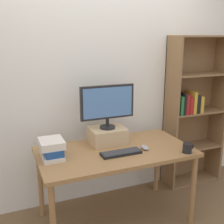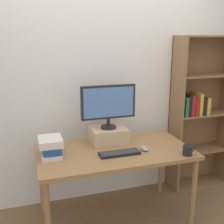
{
  "view_description": "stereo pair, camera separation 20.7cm",
  "coord_description": "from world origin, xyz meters",
  "px_view_note": "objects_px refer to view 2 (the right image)",
  "views": [
    {
      "loc": [
        -0.95,
        -2.24,
        1.76
      ],
      "look_at": [
        -0.0,
        0.08,
        1.08
      ],
      "focal_mm": 45.0,
      "sensor_mm": 36.0,
      "label": 1
    },
    {
      "loc": [
        -0.76,
        -2.31,
        1.76
      ],
      "look_at": [
        -0.0,
        0.08,
        1.08
      ],
      "focal_mm": 45.0,
      "sensor_mm": 36.0,
      "label": 2
    }
  ],
  "objects_px": {
    "computer_mouse": "(144,148)",
    "coffee_mug": "(188,150)",
    "book_stack": "(51,147)",
    "riser_box": "(108,135)",
    "computer_monitor": "(108,104)",
    "bookshelf_unit": "(199,112)",
    "keyboard": "(119,153)",
    "desk": "(115,157)"
  },
  "relations": [
    {
      "from": "computer_monitor",
      "to": "book_stack",
      "type": "relative_size",
      "value": 2.05
    },
    {
      "from": "bookshelf_unit",
      "to": "computer_mouse",
      "type": "distance_m",
      "value": 1.03
    },
    {
      "from": "desk",
      "to": "bookshelf_unit",
      "type": "bearing_deg",
      "value": 18.32
    },
    {
      "from": "computer_mouse",
      "to": "keyboard",
      "type": "bearing_deg",
      "value": -175.84
    },
    {
      "from": "riser_box",
      "to": "coffee_mug",
      "type": "relative_size",
      "value": 3.04
    },
    {
      "from": "keyboard",
      "to": "computer_mouse",
      "type": "bearing_deg",
      "value": 4.16
    },
    {
      "from": "keyboard",
      "to": "computer_mouse",
      "type": "height_order",
      "value": "computer_mouse"
    },
    {
      "from": "desk",
      "to": "coffee_mug",
      "type": "xyz_separation_m",
      "value": [
        0.58,
        -0.3,
        0.12
      ]
    },
    {
      "from": "coffee_mug",
      "to": "keyboard",
      "type": "bearing_deg",
      "value": 161.23
    },
    {
      "from": "computer_monitor",
      "to": "book_stack",
      "type": "distance_m",
      "value": 0.67
    },
    {
      "from": "desk",
      "to": "bookshelf_unit",
      "type": "distance_m",
      "value": 1.25
    },
    {
      "from": "keyboard",
      "to": "desk",
      "type": "bearing_deg",
      "value": 95.18
    },
    {
      "from": "riser_box",
      "to": "computer_mouse",
      "type": "relative_size",
      "value": 3.34
    },
    {
      "from": "desk",
      "to": "computer_monitor",
      "type": "xyz_separation_m",
      "value": [
        -0.0,
        0.2,
        0.47
      ]
    },
    {
      "from": "book_stack",
      "to": "riser_box",
      "type": "bearing_deg",
      "value": 14.95
    },
    {
      "from": "book_stack",
      "to": "coffee_mug",
      "type": "distance_m",
      "value": 1.21
    },
    {
      "from": "computer_mouse",
      "to": "coffee_mug",
      "type": "bearing_deg",
      "value": -33.51
    },
    {
      "from": "book_stack",
      "to": "computer_mouse",
      "type": "bearing_deg",
      "value": -9.2
    },
    {
      "from": "desk",
      "to": "coffee_mug",
      "type": "bearing_deg",
      "value": -27.28
    },
    {
      "from": "bookshelf_unit",
      "to": "computer_mouse",
      "type": "height_order",
      "value": "bookshelf_unit"
    },
    {
      "from": "computer_monitor",
      "to": "keyboard",
      "type": "distance_m",
      "value": 0.49
    },
    {
      "from": "keyboard",
      "to": "book_stack",
      "type": "bearing_deg",
      "value": 165.26
    },
    {
      "from": "keyboard",
      "to": "book_stack",
      "type": "distance_m",
      "value": 0.61
    },
    {
      "from": "computer_monitor",
      "to": "keyboard",
      "type": "xyz_separation_m",
      "value": [
        0.01,
        -0.31,
        -0.39
      ]
    },
    {
      "from": "computer_monitor",
      "to": "riser_box",
      "type": "bearing_deg",
      "value": 90.0
    },
    {
      "from": "keyboard",
      "to": "computer_monitor",
      "type": "bearing_deg",
      "value": 92.03
    },
    {
      "from": "coffee_mug",
      "to": "computer_monitor",
      "type": "bearing_deg",
      "value": 139.44
    },
    {
      "from": "bookshelf_unit",
      "to": "computer_monitor",
      "type": "relative_size",
      "value": 3.29
    },
    {
      "from": "desk",
      "to": "keyboard",
      "type": "height_order",
      "value": "keyboard"
    },
    {
      "from": "desk",
      "to": "book_stack",
      "type": "xyz_separation_m",
      "value": [
        -0.58,
        0.05,
        0.16
      ]
    },
    {
      "from": "computer_mouse",
      "to": "coffee_mug",
      "type": "height_order",
      "value": "coffee_mug"
    },
    {
      "from": "desk",
      "to": "keyboard",
      "type": "relative_size",
      "value": 3.86
    },
    {
      "from": "bookshelf_unit",
      "to": "coffee_mug",
      "type": "bearing_deg",
      "value": -130.06
    },
    {
      "from": "computer_monitor",
      "to": "computer_mouse",
      "type": "bearing_deg",
      "value": -47.57
    },
    {
      "from": "book_stack",
      "to": "coffee_mug",
      "type": "bearing_deg",
      "value": -16.76
    },
    {
      "from": "riser_box",
      "to": "computer_mouse",
      "type": "distance_m",
      "value": 0.4
    },
    {
      "from": "riser_box",
      "to": "coffee_mug",
      "type": "height_order",
      "value": "riser_box"
    },
    {
      "from": "riser_box",
      "to": "book_stack",
      "type": "xyz_separation_m",
      "value": [
        -0.58,
        -0.15,
        0.01
      ]
    },
    {
      "from": "coffee_mug",
      "to": "computer_mouse",
      "type": "bearing_deg",
      "value": 146.49
    },
    {
      "from": "bookshelf_unit",
      "to": "book_stack",
      "type": "xyz_separation_m",
      "value": [
        -1.74,
        -0.34,
        -0.09
      ]
    },
    {
      "from": "bookshelf_unit",
      "to": "coffee_mug",
      "type": "distance_m",
      "value": 0.91
    },
    {
      "from": "book_stack",
      "to": "coffee_mug",
      "type": "relative_size",
      "value": 2.3
    }
  ]
}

